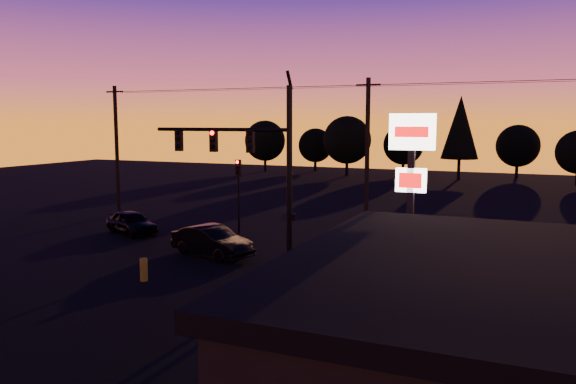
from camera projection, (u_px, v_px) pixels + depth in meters
name	position (u px, v px, depth m)	size (l,w,h in m)	color
ground	(209.00, 300.00, 20.64)	(120.00, 120.00, 0.00)	black
lane_arrow	(242.00, 289.00, 21.96)	(1.20, 3.10, 0.01)	beige
traffic_signal_mast	(255.00, 160.00, 23.70)	(6.79, 0.52, 8.58)	black
secondary_signal	(238.00, 185.00, 32.72)	(0.30, 0.31, 4.35)	black
pylon_sign	(411.00, 171.00, 18.61)	(1.50, 0.28, 6.80)	black
utility_pole_0	(117.00, 150.00, 39.16)	(1.40, 0.26, 9.00)	black
utility_pole_1	(367.00, 156.00, 32.01)	(1.40, 0.26, 9.00)	black
power_wires	(368.00, 85.00, 31.51)	(36.00, 1.22, 0.07)	black
bollard	(144.00, 270.00, 23.12)	(0.32, 0.32, 0.95)	#AEB11D
tree_0	(265.00, 141.00, 74.34)	(5.36, 5.36, 6.74)	black
tree_1	(315.00, 145.00, 74.76)	(4.54, 4.54, 5.71)	black
tree_2	(347.00, 140.00, 67.72)	(5.77, 5.78, 7.26)	black
tree_3	(404.00, 145.00, 69.04)	(4.95, 4.95, 6.22)	black
tree_4	(460.00, 127.00, 63.26)	(4.18, 4.18, 9.50)	black
tree_5	(518.00, 146.00, 65.69)	(4.95, 4.95, 6.22)	black
car_left	(132.00, 222.00, 32.88)	(1.61, 3.99, 1.36)	black
car_mid	(212.00, 241.00, 27.41)	(1.56, 4.47, 1.47)	black
car_right	(416.00, 244.00, 26.96)	(1.96, 4.82, 1.40)	black
suv_parked	(473.00, 355.00, 13.95)	(2.51, 5.44, 1.51)	black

